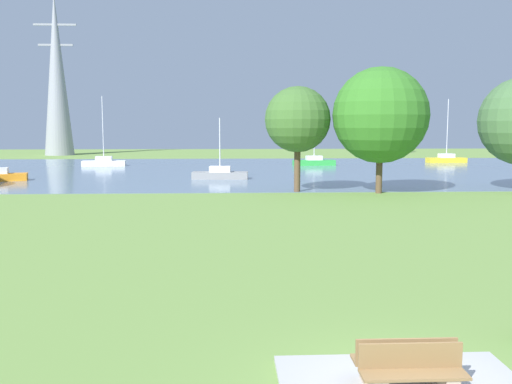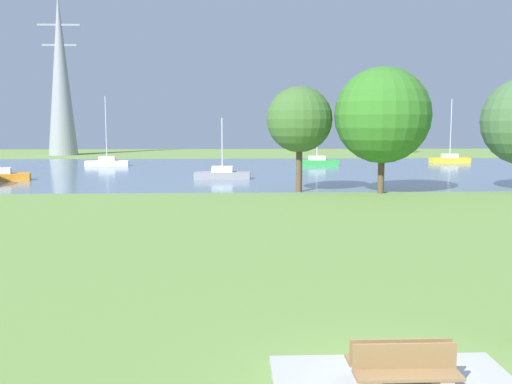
{
  "view_description": "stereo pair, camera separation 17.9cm",
  "coord_description": "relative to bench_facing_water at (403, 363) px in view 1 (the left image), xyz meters",
  "views": [
    {
      "loc": [
        -3.09,
        -9.41,
        4.69
      ],
      "look_at": [
        -1.97,
        14.02,
        1.94
      ],
      "focal_mm": 40.43,
      "sensor_mm": 36.0,
      "label": 1
    },
    {
      "loc": [
        -2.91,
        -9.42,
        4.69
      ],
      "look_at": [
        -1.97,
        14.02,
        1.94
      ],
      "focal_mm": 40.43,
      "sensor_mm": 36.0,
      "label": 2
    }
  ],
  "objects": [
    {
      "name": "ground_plane",
      "position": [
        0.0,
        21.73,
        -0.47
      ],
      "size": [
        160.0,
        160.0,
        0.0
      ],
      "primitive_type": "plane",
      "color": "olive"
    },
    {
      "name": "bench_facing_water",
      "position": [
        0.0,
        0.0,
        0.0
      ],
      "size": [
        1.8,
        0.48,
        0.89
      ],
      "color": "tan",
      "rests_on": "concrete_pad"
    },
    {
      "name": "bench_facing_inland",
      "position": [
        0.0,
        -0.54,
        0.0
      ],
      "size": [
        1.8,
        0.48,
        0.89
      ],
      "color": "tan",
      "rests_on": "concrete_pad"
    },
    {
      "name": "water_surface",
      "position": [
        0.0,
        49.73,
        -0.46
      ],
      "size": [
        140.0,
        40.0,
        0.02
      ],
      "primitive_type": "cube",
      "color": "slate",
      "rests_on": "ground"
    },
    {
      "name": "sailboat_gray",
      "position": [
        -3.82,
        40.08,
        -0.03
      ],
      "size": [
        4.89,
        1.8,
        5.24
      ],
      "color": "gray",
      "rests_on": "water_surface"
    },
    {
      "name": "sailboat_white",
      "position": [
        -17.2,
        56.28,
        0.0
      ],
      "size": [
        4.91,
        1.9,
        7.86
      ],
      "color": "white",
      "rests_on": "water_surface"
    },
    {
      "name": "sailboat_yellow",
      "position": [
        23.86,
        60.28,
        0.0
      ],
      "size": [
        4.9,
        1.84,
        7.78
      ],
      "color": "yellow",
      "rests_on": "water_surface"
    },
    {
      "name": "sailboat_green",
      "position": [
        6.78,
        56.27,
        -0.03
      ],
      "size": [
        4.9,
        1.84,
        5.21
      ],
      "color": "green",
      "rests_on": "water_surface"
    },
    {
      "name": "tree_west_far",
      "position": [
        1.71,
        30.22,
        4.56
      ],
      "size": [
        4.56,
        4.56,
        7.33
      ],
      "color": "brown",
      "rests_on": "ground"
    },
    {
      "name": "tree_east_near",
      "position": [
        7.24,
        29.23,
        4.85
      ],
      "size": [
        6.52,
        6.52,
        8.59
      ],
      "color": "brown",
      "rests_on": "ground"
    },
    {
      "name": "electricity_pylon",
      "position": [
        -29.16,
        80.85,
        11.84
      ],
      "size": [
        6.4,
        4.4,
        24.6
      ],
      "color": "gray",
      "rests_on": "ground"
    }
  ]
}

